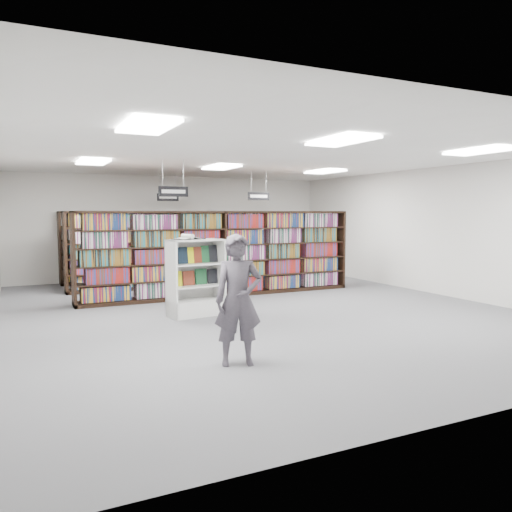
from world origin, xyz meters
name	(u,v)px	position (x,y,z in m)	size (l,w,h in m)	color
floor	(257,310)	(0.00, 0.00, 0.00)	(12.00, 12.00, 0.00)	#4C4C51
ceiling	(257,158)	(0.00, 0.00, 3.20)	(10.00, 12.00, 0.10)	white
wall_back	(175,227)	(0.00, 6.00, 1.60)	(10.00, 0.10, 3.20)	silver
wall_front	(512,258)	(0.00, -6.00, 1.60)	(10.00, 0.10, 3.20)	silver
wall_right	(434,231)	(5.00, 0.00, 1.60)	(0.10, 12.00, 3.20)	silver
bookshelf_row_near	(222,254)	(0.00, 2.00, 1.05)	(7.00, 0.60, 2.10)	black
bookshelf_row_mid	(196,248)	(0.00, 4.00, 1.05)	(7.00, 0.60, 2.10)	black
bookshelf_row_far	(178,245)	(0.00, 5.70, 1.05)	(7.00, 0.60, 2.10)	black
aisle_sign_left	(173,191)	(-1.50, 1.00, 2.53)	(0.65, 0.02, 0.80)	#B2B2B7
aisle_sign_right	(259,195)	(1.50, 3.00, 2.53)	(0.65, 0.02, 0.80)	#B2B2B7
aisle_sign_center	(168,197)	(-0.50, 5.00, 2.53)	(0.65, 0.02, 0.80)	#B2B2B7
troffer_front_left	(147,126)	(-3.00, -3.00, 3.16)	(0.60, 1.20, 0.04)	white
troffer_front_center	(342,141)	(0.00, -3.00, 3.16)	(0.60, 1.20, 0.04)	white
troffer_front_right	(480,151)	(3.00, -3.00, 3.16)	(0.60, 1.20, 0.04)	white
troffer_back_left	(93,162)	(-3.00, 2.00, 3.16)	(0.60, 1.20, 0.04)	white
troffer_back_center	(221,167)	(0.00, 2.00, 3.16)	(0.60, 1.20, 0.04)	white
troffer_back_right	(325,172)	(3.00, 2.00, 3.16)	(0.60, 1.20, 0.04)	white
endcap_display	(195,290)	(-1.36, 0.03, 0.51)	(1.15, 0.68, 1.53)	white
open_book	(188,238)	(-1.49, 0.06, 1.56)	(0.69, 0.54, 0.13)	black
shopper	(238,300)	(-1.89, -3.35, 0.89)	(0.65, 0.42, 1.78)	#4A444E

